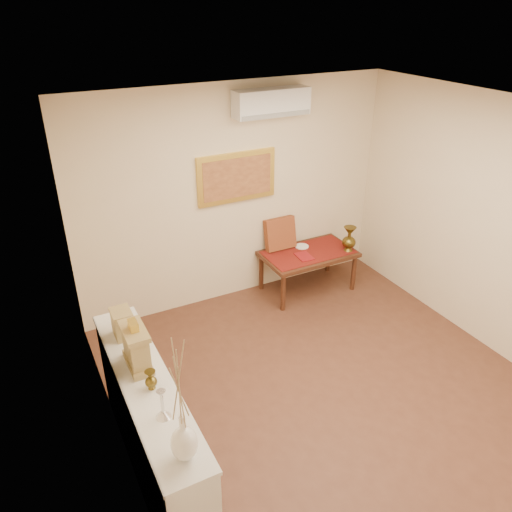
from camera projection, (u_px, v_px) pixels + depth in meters
floor at (336, 398)px, 4.92m from camera, size 4.50×4.50×0.00m
ceiling at (364, 121)px, 3.66m from camera, size 4.50×4.50×0.00m
wall_back at (236, 196)px, 6.06m from camera, size 4.00×0.02×2.70m
wall_left at (115, 347)px, 3.48m from camera, size 0.02×4.50×2.70m
wall_right at (507, 234)px, 5.10m from camera, size 0.02×4.50×2.70m
white_vase at (181, 404)px, 2.89m from camera, size 0.17×0.17×0.89m
candlestick at (162, 404)px, 3.34m from camera, size 0.11×0.11×0.23m
brass_urn_small at (151, 377)px, 3.59m from camera, size 0.09×0.09×0.20m
table_cloth at (308, 252)px, 6.48m from camera, size 1.14×0.59×0.01m
brass_urn_tall at (349, 236)px, 6.43m from camera, size 0.18×0.18×0.41m
plate at (302, 246)px, 6.61m from camera, size 0.18×0.18×0.01m
menu at (304, 256)px, 6.36m from camera, size 0.20×0.26×0.01m
cushion at (280, 234)px, 6.49m from camera, size 0.42×0.18×0.43m
display_ledge at (151, 427)px, 3.95m from camera, size 0.37×2.02×0.98m
mantel_clock at (136, 347)px, 3.78m from camera, size 0.17×0.36×0.41m
wooden_chest at (123, 323)px, 4.14m from camera, size 0.16×0.21×0.24m
low_table at (308, 257)px, 6.51m from camera, size 1.20×0.70×0.55m
painting at (237, 177)px, 5.92m from camera, size 1.00×0.06×0.60m
ac_unit at (271, 102)px, 5.61m from camera, size 0.90×0.25×0.30m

